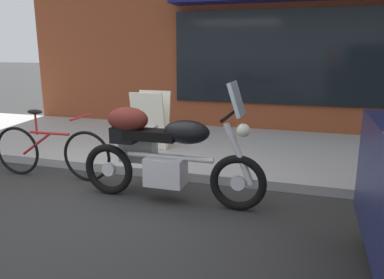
# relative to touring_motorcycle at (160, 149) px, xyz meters

# --- Properties ---
(ground_plane) EXTENTS (80.00, 80.00, 0.00)m
(ground_plane) POSITION_rel_touring_motorcycle_xyz_m (-0.63, -0.38, -0.60)
(ground_plane) COLOR #2B2B2B
(touring_motorcycle) EXTENTS (2.18, 0.67, 1.39)m
(touring_motorcycle) POSITION_rel_touring_motorcycle_xyz_m (0.00, 0.00, 0.00)
(touring_motorcycle) COLOR black
(touring_motorcycle) RESTS_ON ground_plane
(parked_bicycle) EXTENTS (1.75, 0.48, 0.93)m
(parked_bicycle) POSITION_rel_touring_motorcycle_xyz_m (-1.70, 0.27, -0.23)
(parked_bicycle) COLOR black
(parked_bicycle) RESTS_ON ground_plane
(sandwich_board_sign) EXTENTS (0.55, 0.41, 0.93)m
(sandwich_board_sign) POSITION_rel_touring_motorcycle_xyz_m (-0.85, 1.70, -0.01)
(sandwich_board_sign) COLOR silver
(sandwich_board_sign) RESTS_ON sidewalk_curb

